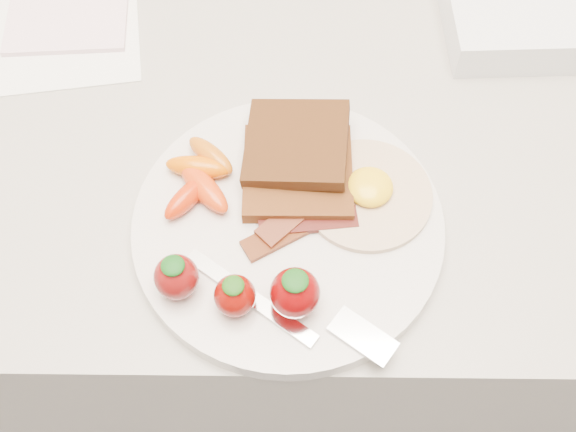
{
  "coord_description": "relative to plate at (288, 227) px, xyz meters",
  "views": [
    {
      "loc": [
        0.01,
        1.22,
        1.46
      ],
      "look_at": [
        0.0,
        1.53,
        0.93
      ],
      "focal_mm": 45.0,
      "sensor_mm": 36.0,
      "label": 1
    }
  ],
  "objects": [
    {
      "name": "baby_carrots",
      "position": [
        -0.08,
        0.04,
        0.02
      ],
      "size": [
        0.07,
        0.1,
        0.02
      ],
      "color": "#D85D00",
      "rests_on": "plate"
    },
    {
      "name": "counter",
      "position": [
        -0.0,
        0.17,
        -0.46
      ],
      "size": [
        2.0,
        0.6,
        0.9
      ],
      "primitive_type": "cube",
      "color": "gray",
      "rests_on": "ground"
    },
    {
      "name": "plate",
      "position": [
        0.0,
        0.0,
        0.0
      ],
      "size": [
        0.27,
        0.27,
        0.02
      ],
      "primitive_type": "cylinder",
      "color": "beige",
      "rests_on": "counter"
    },
    {
      "name": "strawberries",
      "position": [
        -0.04,
        -0.07,
        0.03
      ],
      "size": [
        0.13,
        0.05,
        0.05
      ],
      "color": "#690C0B",
      "rests_on": "plate"
    },
    {
      "name": "toast_lower",
      "position": [
        0.01,
        0.05,
        0.02
      ],
      "size": [
        0.1,
        0.1,
        0.01
      ],
      "primitive_type": "cube",
      "rotation": [
        0.0,
        0.0,
        0.01
      ],
      "color": "#37190D",
      "rests_on": "plate"
    },
    {
      "name": "bacon_strips",
      "position": [
        0.01,
        -0.0,
        0.01
      ],
      "size": [
        0.1,
        0.09,
        0.01
      ],
      "color": "black",
      "rests_on": "plate"
    },
    {
      "name": "fried_egg",
      "position": [
        0.07,
        0.03,
        0.01
      ],
      "size": [
        0.13,
        0.13,
        0.02
      ],
      "color": "beige",
      "rests_on": "plate"
    },
    {
      "name": "toast_upper",
      "position": [
        0.01,
        0.07,
        0.03
      ],
      "size": [
        0.1,
        0.1,
        0.02
      ],
      "primitive_type": "cube",
      "rotation": [
        0.0,
        -0.1,
        -0.08
      ],
      "color": "black",
      "rests_on": "toast_lower"
    },
    {
      "name": "paper_sheet",
      "position": [
        -0.24,
        0.26,
        -0.01
      ],
      "size": [
        0.19,
        0.23,
        0.0
      ],
      "primitive_type": "cube",
      "rotation": [
        0.0,
        0.0,
        0.16
      ],
      "color": "white",
      "rests_on": "counter"
    },
    {
      "name": "fork",
      "position": [
        0.01,
        -0.09,
        0.01
      ],
      "size": [
        0.17,
        0.1,
        0.0
      ],
      "color": "white",
      "rests_on": "plate"
    }
  ]
}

